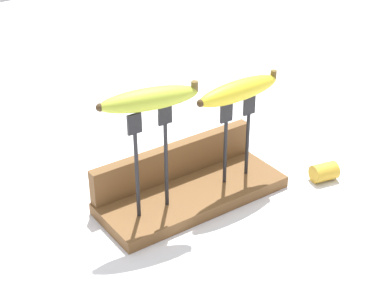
{
  "coord_description": "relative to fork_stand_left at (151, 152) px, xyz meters",
  "views": [
    {
      "loc": [
        -0.57,
        -0.8,
        0.67
      ],
      "look_at": [
        0.0,
        0.0,
        0.12
      ],
      "focal_mm": 57.58,
      "sensor_mm": 36.0,
      "label": 1
    }
  ],
  "objects": [
    {
      "name": "fork_stand_right",
      "position": [
        0.19,
        0.0,
        -0.02
      ],
      "size": [
        0.08,
        0.01,
        0.17
      ],
      "color": "black",
      "rests_on": "wooden_board"
    },
    {
      "name": "ground_plane",
      "position": [
        0.1,
        0.01,
        -0.14
      ],
      "size": [
        3.0,
        3.0,
        0.0
      ],
      "primitive_type": "plane",
      "color": "silver"
    },
    {
      "name": "banana_raised_right",
      "position": [
        0.19,
        -0.0,
        0.07
      ],
      "size": [
        0.19,
        0.05,
        0.04
      ],
      "color": "yellow",
      "rests_on": "fork_stand_right"
    },
    {
      "name": "fork_stand_left",
      "position": [
        0.0,
        0.0,
        0.0
      ],
      "size": [
        0.09,
        0.01,
        0.2
      ],
      "color": "black",
      "rests_on": "wooden_board"
    },
    {
      "name": "banana_raised_left",
      "position": [
        -0.0,
        0.0,
        0.1
      ],
      "size": [
        0.18,
        0.08,
        0.04
      ],
      "color": "#B2C138",
      "rests_on": "fork_stand_left"
    },
    {
      "name": "banana_chunk_near",
      "position": [
        0.35,
        -0.08,
        -0.12
      ],
      "size": [
        0.06,
        0.05,
        0.04
      ],
      "color": "gold",
      "rests_on": "ground"
    },
    {
      "name": "board_backstop",
      "position": [
        0.1,
        0.07,
        -0.09
      ],
      "size": [
        0.36,
        0.02,
        0.07
      ],
      "primitive_type": "cube",
      "color": "brown",
      "rests_on": "wooden_board"
    },
    {
      "name": "wooden_board",
      "position": [
        0.1,
        0.01,
        -0.13
      ],
      "size": [
        0.36,
        0.15,
        0.02
      ],
      "primitive_type": "cube",
      "color": "brown",
      "rests_on": "ground"
    }
  ]
}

